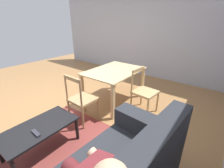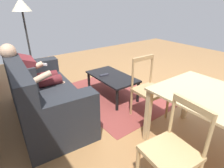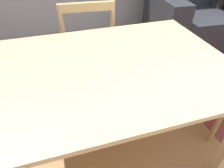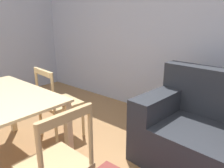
{
  "view_description": "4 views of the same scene",
  "coord_description": "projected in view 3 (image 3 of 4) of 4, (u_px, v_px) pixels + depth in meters",
  "views": [
    {
      "loc": [
        1.53,
        2.71,
        1.76
      ],
      "look_at": [
        -0.08,
        1.48,
        0.9
      ],
      "focal_mm": 24.51,
      "sensor_mm": 36.0,
      "label": 1
    },
    {
      "loc": [
        -1.68,
        2.71,
        1.66
      ],
      "look_at": [
        0.8,
        0.88,
        0.24
      ],
      "focal_mm": 29.54,
      "sensor_mm": 36.0,
      "label": 2
    },
    {
      "loc": [
        -1.25,
        0.01,
        1.3
      ],
      "look_at": [
        -1.01,
        0.83,
        0.6
      ],
      "focal_mm": 30.79,
      "sensor_mm": 36.0,
      "label": 3
    },
    {
      "loc": [
        1.09,
        0.1,
        1.46
      ],
      "look_at": [
        -0.08,
        1.48,
        0.9
      ],
      "focal_mm": 34.94,
      "sensor_mm": 36.0,
      "label": 4
    }
  ],
  "objects": [
    {
      "name": "couch",
      "position": [
        215.0,
        16.0,
        2.64
      ],
      "size": [
        1.87,
        0.98,
        0.96
      ],
      "color": "#282B30",
      "rests_on": "ground_plane"
    },
    {
      "name": "dining_table",
      "position": [
        112.0,
        80.0,
        1.09
      ],
      "size": [
        1.27,
        0.92,
        0.74
      ],
      "color": "#D1B27F",
      "rests_on": "ground_plane"
    },
    {
      "name": "dining_chair_near_wall",
      "position": [
        89.0,
        48.0,
        1.75
      ],
      "size": [
        0.46,
        0.46,
        0.89
      ],
      "color": "tan",
      "rests_on": "ground_plane"
    }
  ]
}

